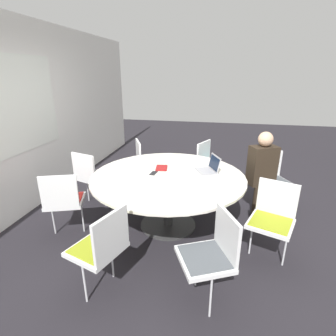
# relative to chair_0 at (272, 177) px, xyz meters

# --- Properties ---
(ground_plane) EXTENTS (16.00, 16.00, 0.00)m
(ground_plane) POSITION_rel_chair_0_xyz_m (-0.75, 1.41, -0.53)
(ground_plane) COLOR black
(wall_back) EXTENTS (8.00, 0.07, 2.70)m
(wall_back) POSITION_rel_chair_0_xyz_m (-0.75, 3.55, 0.83)
(wall_back) COLOR silver
(wall_back) RESTS_ON ground_plane
(conference_table) EXTENTS (1.96, 1.96, 0.73)m
(conference_table) POSITION_rel_chair_0_xyz_m (-0.75, 1.41, 0.10)
(conference_table) COLOR #333333
(conference_table) RESTS_ON ground_plane
(chair_0) EXTENTS (0.57, 0.58, 0.87)m
(chair_0) POSITION_rel_chair_0_xyz_m (0.00, 0.00, 0.00)
(chair_0) COLOR silver
(chair_0) RESTS_ON ground_plane
(chair_1) EXTENTS (0.58, 0.57, 0.87)m
(chair_1) POSITION_rel_chair_0_xyz_m (0.45, 0.93, 0.00)
(chair_1) COLOR silver
(chair_1) RESTS_ON ground_plane
(chair_2) EXTENTS (0.58, 0.57, 0.87)m
(chair_2) POSITION_rel_chair_0_xyz_m (0.39, 2.03, 0.00)
(chair_2) COLOR silver
(chair_2) RESTS_ON ground_plane
(chair_3) EXTENTS (0.53, 0.55, 0.87)m
(chair_3) POSITION_rel_chair_0_xyz_m (-0.42, 2.66, 0.00)
(chair_3) COLOR silver
(chair_3) RESTS_ON ground_plane
(chair_4) EXTENTS (0.54, 0.55, 0.87)m
(chair_4) POSITION_rel_chair_0_xyz_m (-1.24, 2.61, 0.00)
(chair_4) COLOR silver
(chair_4) RESTS_ON ground_plane
(chair_5) EXTENTS (0.55, 0.54, 0.87)m
(chair_5) POSITION_rel_chair_0_xyz_m (-2.00, 1.76, 0.00)
(chair_5) COLOR silver
(chair_5) RESTS_ON ground_plane
(chair_6) EXTENTS (0.58, 0.57, 0.87)m
(chair_6) POSITION_rel_chair_0_xyz_m (-1.89, 0.79, 0.00)
(chair_6) COLOR silver
(chair_6) RESTS_ON ground_plane
(chair_7) EXTENTS (0.55, 0.56, 0.87)m
(chair_7) POSITION_rel_chair_0_xyz_m (-1.15, 0.18, 0.00)
(chair_7) COLOR silver
(chair_7) RESTS_ON ground_plane
(person_0) EXTENTS (0.36, 0.42, 1.22)m
(person_0) POSITION_rel_chair_0_xyz_m (-0.18, 0.18, 0.19)
(person_0) COLOR #2D2319
(person_0) RESTS_ON ground_plane
(laptop) EXTENTS (0.37, 0.35, 0.21)m
(laptop) POSITION_rel_chair_0_xyz_m (-0.50, 0.89, 0.26)
(laptop) COLOR #99999E
(laptop) RESTS_ON conference_table
(spiral_notebook) EXTENTS (0.23, 0.18, 0.02)m
(spiral_notebook) POSITION_rel_chair_0_xyz_m (-0.52, 1.54, 0.21)
(spiral_notebook) COLOR maroon
(spiral_notebook) RESTS_ON conference_table
(cell_phone) EXTENTS (0.15, 0.09, 0.01)m
(cell_phone) POSITION_rel_chair_0_xyz_m (-0.72, 1.61, 0.21)
(cell_phone) COLOR black
(cell_phone) RESTS_ON conference_table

